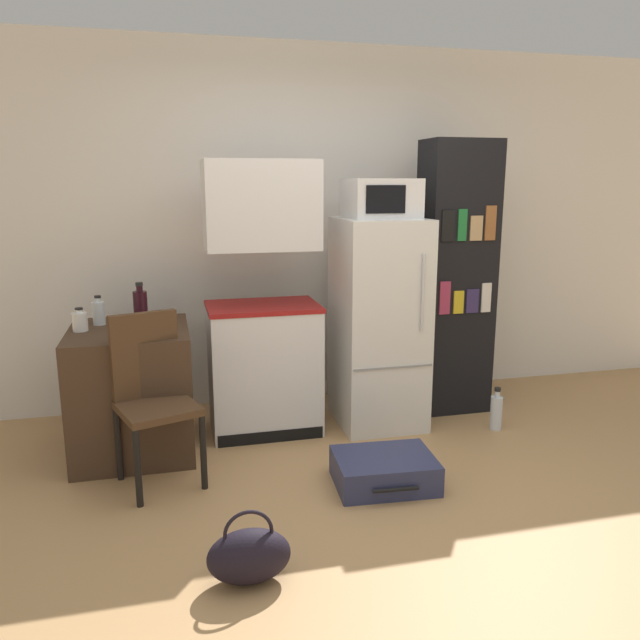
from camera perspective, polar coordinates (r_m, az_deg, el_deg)
ground_plane at (r=3.35m, az=7.33°, el=-17.57°), size 24.00×24.00×0.00m
wall_back at (r=4.88m, az=1.39°, el=8.47°), size 6.40×0.10×2.66m
side_table at (r=4.11m, az=-16.78°, el=-6.16°), size 0.72×0.79×0.79m
kitchen_hutch at (r=4.17m, az=-5.25°, el=0.71°), size 0.74×0.51×1.81m
refrigerator at (r=4.33m, az=5.36°, el=-0.28°), size 0.57×0.64×1.44m
microwave at (r=4.23m, az=5.60°, el=11.00°), size 0.45×0.41×0.26m
bookshelf at (r=4.65m, az=12.26°, el=3.68°), size 0.51×0.35×1.97m
bottle_milk_white at (r=4.03m, az=-21.10°, el=-0.11°), size 0.09×0.09×0.14m
bottle_clear_short at (r=4.16m, az=-19.57°, el=0.65°), size 0.08×0.08×0.19m
bottle_wine_dark at (r=4.12m, az=-16.09°, el=1.22°), size 0.09×0.09×0.26m
bowl at (r=3.85m, az=-14.40°, el=-0.86°), size 0.13×0.13×0.03m
chair at (r=3.64m, az=-15.16°, el=-5.79°), size 0.51×0.51×0.96m
suitcase_large_flat at (r=3.63m, az=5.90°, el=-13.52°), size 0.58×0.48×0.17m
handbag at (r=2.84m, az=-6.50°, el=-20.60°), size 0.36×0.20×0.33m
water_bottle_front at (r=4.51m, az=15.81°, el=-8.07°), size 0.08×0.08×0.30m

